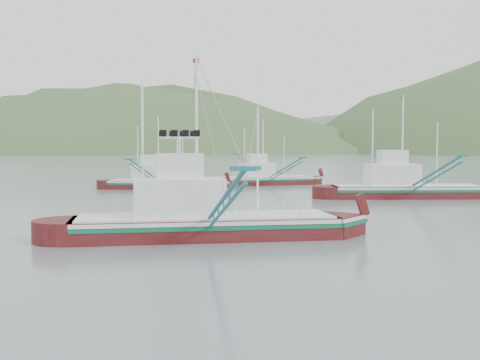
% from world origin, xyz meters
% --- Properties ---
extents(ground, '(1200.00, 1200.00, 0.00)m').
position_xyz_m(ground, '(0.00, 0.00, 0.00)').
color(ground, slate).
rests_on(ground, ground).
extents(main_boat, '(16.42, 27.70, 11.76)m').
position_xyz_m(main_boat, '(-0.75, -0.02, 2.41)').
color(main_boat, '#440B0D').
rests_on(main_boat, ground).
extents(bg_boat_left, '(13.91, 24.60, 9.98)m').
position_xyz_m(bg_boat_left, '(-18.23, 36.65, 1.43)').
color(bg_boat_left, '#440B0D').
rests_on(bg_boat_left, ground).
extents(bg_boat_right, '(16.48, 28.21, 11.68)m').
position_xyz_m(bg_boat_right, '(11.66, 31.40, 2.20)').
color(bg_boat_right, '#440B0D').
rests_on(bg_boat_right, ground).
extents(bg_boat_far, '(17.27, 22.54, 10.03)m').
position_xyz_m(bg_boat_far, '(-6.98, 47.80, 2.12)').
color(bg_boat_far, '#440B0D').
rests_on(bg_boat_far, ground).
extents(headland_left, '(448.00, 308.00, 210.00)m').
position_xyz_m(headland_left, '(-180.00, 360.00, 0.00)').
color(headland_left, '#3D5C2F').
rests_on(headland_left, ground).
extents(ridge_distant, '(960.00, 400.00, 240.00)m').
position_xyz_m(ridge_distant, '(30.00, 560.00, 0.00)').
color(ridge_distant, slate).
rests_on(ridge_distant, ground).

